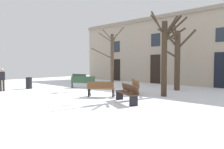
# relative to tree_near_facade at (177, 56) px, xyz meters

# --- Properties ---
(ground_plane) EXTENTS (31.12, 31.12, 0.00)m
(ground_plane) POSITION_rel_tree_near_facade_xyz_m (-3.40, -4.75, -2.42)
(ground_plane) COLOR white
(building_facade) EXTENTS (19.45, 0.60, 6.50)m
(building_facade) POSITION_rel_tree_near_facade_xyz_m (-3.40, 3.68, 0.89)
(building_facade) COLOR tan
(building_facade) RESTS_ON ground
(tree_near_facade) EXTENTS (2.74, 1.86, 4.53)m
(tree_near_facade) POSITION_rel_tree_near_facade_xyz_m (0.00, 0.00, 0.00)
(tree_near_facade) COLOR #423326
(tree_near_facade) RESTS_ON ground
(tree_left_of_center) EXTENTS (2.04, 2.30, 4.84)m
(tree_left_of_center) POSITION_rel_tree_near_facade_xyz_m (0.63, -3.02, 0.07)
(tree_left_of_center) COLOR #382B1E
(tree_left_of_center) RESTS_ON ground
(tree_right_of_center) EXTENTS (2.30, 1.98, 4.59)m
(tree_right_of_center) POSITION_rel_tree_near_facade_xyz_m (-4.07, -2.40, -0.17)
(tree_right_of_center) COLOR #4C3D2D
(tree_right_of_center) RESTS_ON ground
(streetlamp) EXTENTS (0.30, 0.30, 4.07)m
(streetlamp) POSITION_rel_tree_near_facade_xyz_m (-0.87, 2.13, 0.06)
(streetlamp) COLOR black
(streetlamp) RESTS_ON ground
(litter_bin) EXTENTS (0.48, 0.48, 0.85)m
(litter_bin) POSITION_rel_tree_near_facade_xyz_m (-8.70, -6.60, -1.99)
(litter_bin) COLOR black
(litter_bin) RESTS_ON ground
(bench_near_lamp) EXTENTS (1.93, 0.76, 0.87)m
(bench_near_lamp) POSITION_rel_tree_near_facade_xyz_m (-9.88, -0.72, -1.97)
(bench_near_lamp) COLOR #2D4C33
(bench_near_lamp) RESTS_ON ground
(bench_facing_shops) EXTENTS (1.59, 1.68, 0.90)m
(bench_facing_shops) POSITION_rel_tree_near_facade_xyz_m (-6.13, -3.46, -1.95)
(bench_facing_shops) COLOR #2D4C33
(bench_facing_shops) RESTS_ON ground
(bench_back_to_back_left) EXTENTS (1.69, 1.58, 0.88)m
(bench_back_to_back_left) POSITION_rel_tree_near_facade_xyz_m (-1.36, -3.36, -1.95)
(bench_back_to_back_left) COLOR brown
(bench_back_to_back_left) RESTS_ON ground
(bench_by_litter_bin) EXTENTS (1.84, 1.31, 0.89)m
(bench_by_litter_bin) POSITION_rel_tree_near_facade_xyz_m (0.15, -5.99, -1.94)
(bench_by_litter_bin) COLOR #51331E
(bench_by_litter_bin) RESTS_ON ground
(bench_back_to_back_right) EXTENTS (1.52, 1.18, 0.89)m
(bench_back_to_back_right) POSITION_rel_tree_near_facade_xyz_m (-1.99, -5.64, -1.95)
(bench_back_to_back_right) COLOR brown
(bench_back_to_back_right) RESTS_ON ground
(person_near_bench) EXTENTS (0.37, 0.44, 1.59)m
(person_near_bench) POSITION_rel_tree_near_facade_xyz_m (-8.70, -8.49, -1.54)
(person_near_bench) COLOR #2D271E
(person_near_bench) RESTS_ON ground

